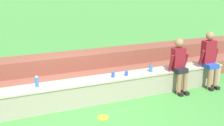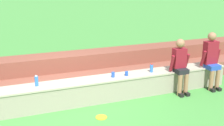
{
  "view_description": "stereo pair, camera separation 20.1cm",
  "coord_description": "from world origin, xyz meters",
  "px_view_note": "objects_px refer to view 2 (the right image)",
  "views": [
    {
      "loc": [
        -1.47,
        -5.75,
        2.87
      ],
      "look_at": [
        1.04,
        0.25,
        0.9
      ],
      "focal_mm": 46.2,
      "sensor_mm": 36.0,
      "label": 1
    },
    {
      "loc": [
        -1.29,
        -5.83,
        2.87
      ],
      "look_at": [
        1.04,
        0.25,
        0.9
      ],
      "focal_mm": 46.2,
      "sensor_mm": 36.0,
      "label": 2
    }
  ],
  "objects_px": {
    "person_left_of_center": "(180,64)",
    "person_center": "(212,59)",
    "water_bottle_near_right": "(37,81)",
    "water_bottle_mid_left": "(215,59)",
    "plastic_cup_right_end": "(127,74)",
    "frisbee": "(101,117)",
    "plastic_cup_left_end": "(113,75)",
    "water_bottle_mid_right": "(152,68)"
  },
  "relations": [
    {
      "from": "water_bottle_near_right",
      "to": "plastic_cup_left_end",
      "type": "xyz_separation_m",
      "value": [
        1.77,
        -0.06,
        -0.05
      ]
    },
    {
      "from": "water_bottle_mid_right",
      "to": "plastic_cup_left_end",
      "type": "distance_m",
      "value": 1.04
    },
    {
      "from": "water_bottle_mid_right",
      "to": "frisbee",
      "type": "bearing_deg",
      "value": -152.51
    },
    {
      "from": "water_bottle_mid_left",
      "to": "water_bottle_near_right",
      "type": "xyz_separation_m",
      "value": [
        -4.76,
        0.05,
        -0.01
      ]
    },
    {
      "from": "water_bottle_mid_right",
      "to": "frisbee",
      "type": "relative_size",
      "value": 0.91
    },
    {
      "from": "person_left_of_center",
      "to": "water_bottle_mid_left",
      "type": "distance_m",
      "value": 1.31
    },
    {
      "from": "person_center",
      "to": "water_bottle_near_right",
      "type": "bearing_deg",
      "value": 176.1
    },
    {
      "from": "water_bottle_mid_right",
      "to": "plastic_cup_left_end",
      "type": "relative_size",
      "value": 1.74
    },
    {
      "from": "person_center",
      "to": "water_bottle_near_right",
      "type": "xyz_separation_m",
      "value": [
        -4.43,
        0.3,
        -0.14
      ]
    },
    {
      "from": "person_center",
      "to": "water_bottle_near_right",
      "type": "distance_m",
      "value": 4.45
    },
    {
      "from": "plastic_cup_left_end",
      "to": "water_bottle_mid_left",
      "type": "bearing_deg",
      "value": 0.16
    },
    {
      "from": "person_left_of_center",
      "to": "plastic_cup_right_end",
      "type": "xyz_separation_m",
      "value": [
        -1.36,
        0.23,
        -0.15
      ]
    },
    {
      "from": "person_center",
      "to": "frisbee",
      "type": "relative_size",
      "value": 6.17
    },
    {
      "from": "person_center",
      "to": "plastic_cup_right_end",
      "type": "distance_m",
      "value": 2.34
    },
    {
      "from": "frisbee",
      "to": "person_center",
      "type": "bearing_deg",
      "value": 10.44
    },
    {
      "from": "person_left_of_center",
      "to": "person_center",
      "type": "bearing_deg",
      "value": 0.62
    },
    {
      "from": "water_bottle_mid_left",
      "to": "frisbee",
      "type": "relative_size",
      "value": 1.13
    },
    {
      "from": "person_center",
      "to": "plastic_cup_right_end",
      "type": "xyz_separation_m",
      "value": [
        -2.32,
        0.22,
        -0.2
      ]
    },
    {
      "from": "water_bottle_mid_left",
      "to": "person_center",
      "type": "bearing_deg",
      "value": -143.07
    },
    {
      "from": "water_bottle_near_right",
      "to": "plastic_cup_left_end",
      "type": "relative_size",
      "value": 1.94
    },
    {
      "from": "person_left_of_center",
      "to": "plastic_cup_left_end",
      "type": "xyz_separation_m",
      "value": [
        -1.71,
        0.25,
        -0.14
      ]
    },
    {
      "from": "person_left_of_center",
      "to": "water_bottle_mid_right",
      "type": "distance_m",
      "value": 0.72
    },
    {
      "from": "plastic_cup_right_end",
      "to": "plastic_cup_left_end",
      "type": "xyz_separation_m",
      "value": [
        -0.34,
        0.02,
        0.01
      ]
    },
    {
      "from": "water_bottle_mid_left",
      "to": "water_bottle_mid_right",
      "type": "xyz_separation_m",
      "value": [
        -1.96,
        -0.0,
        -0.03
      ]
    },
    {
      "from": "person_center",
      "to": "frisbee",
      "type": "bearing_deg",
      "value": -169.56
    },
    {
      "from": "water_bottle_mid_right",
      "to": "plastic_cup_right_end",
      "type": "distance_m",
      "value": 0.69
    },
    {
      "from": "person_left_of_center",
      "to": "plastic_cup_right_end",
      "type": "distance_m",
      "value": 1.39
    },
    {
      "from": "plastic_cup_right_end",
      "to": "plastic_cup_left_end",
      "type": "relative_size",
      "value": 0.84
    },
    {
      "from": "water_bottle_mid_left",
      "to": "frisbee",
      "type": "distance_m",
      "value": 3.74
    },
    {
      "from": "water_bottle_near_right",
      "to": "frisbee",
      "type": "distance_m",
      "value": 1.63
    },
    {
      "from": "plastic_cup_left_end",
      "to": "person_left_of_center",
      "type": "bearing_deg",
      "value": -8.32
    },
    {
      "from": "water_bottle_mid_right",
      "to": "frisbee",
      "type": "xyz_separation_m",
      "value": [
        -1.62,
        -0.85,
        -0.65
      ]
    },
    {
      "from": "person_left_of_center",
      "to": "person_center",
      "type": "relative_size",
      "value": 0.93
    },
    {
      "from": "frisbee",
      "to": "plastic_cup_left_end",
      "type": "bearing_deg",
      "value": 54.94
    },
    {
      "from": "person_center",
      "to": "person_left_of_center",
      "type": "bearing_deg",
      "value": -179.38
    },
    {
      "from": "person_left_of_center",
      "to": "frisbee",
      "type": "bearing_deg",
      "value": -165.61
    },
    {
      "from": "water_bottle_mid_left",
      "to": "water_bottle_near_right",
      "type": "relative_size",
      "value": 1.11
    },
    {
      "from": "frisbee",
      "to": "water_bottle_near_right",
      "type": "bearing_deg",
      "value": 142.69
    },
    {
      "from": "person_left_of_center",
      "to": "person_center",
      "type": "distance_m",
      "value": 0.96
    },
    {
      "from": "person_center",
      "to": "plastic_cup_right_end",
      "type": "height_order",
      "value": "person_center"
    },
    {
      "from": "person_left_of_center",
      "to": "water_bottle_mid_left",
      "type": "bearing_deg",
      "value": 11.35
    },
    {
      "from": "water_bottle_near_right",
      "to": "plastic_cup_left_end",
      "type": "bearing_deg",
      "value": -2.03
    }
  ]
}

